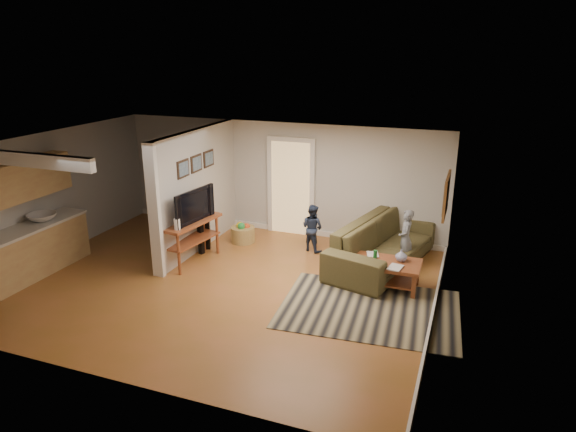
% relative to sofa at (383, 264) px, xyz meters
% --- Properties ---
extents(ground, '(7.50, 7.50, 0.00)m').
position_rel_sofa_xyz_m(ground, '(-2.60, -1.90, 0.00)').
color(ground, brown).
rests_on(ground, ground).
extents(room_shell, '(7.54, 6.02, 2.52)m').
position_rel_sofa_xyz_m(room_shell, '(-3.67, -1.47, 1.46)').
color(room_shell, beige).
rests_on(room_shell, ground).
extents(area_rug, '(2.98, 2.27, 0.01)m').
position_rel_sofa_xyz_m(area_rug, '(0.13, -1.91, 0.01)').
color(area_rug, black).
rests_on(area_rug, ground).
extents(sofa, '(1.84, 3.15, 0.86)m').
position_rel_sofa_xyz_m(sofa, '(0.00, 0.00, 0.00)').
color(sofa, '#443522').
rests_on(sofa, ground).
extents(coffee_table, '(1.24, 0.74, 0.73)m').
position_rel_sofa_xyz_m(coffee_table, '(0.22, -0.99, 0.38)').
color(coffee_table, brown).
rests_on(coffee_table, ground).
extents(tv_console, '(0.71, 1.43, 1.18)m').
position_rel_sofa_xyz_m(tv_console, '(-3.54, -1.22, 0.79)').
color(tv_console, brown).
rests_on(tv_console, ground).
extents(speaker_left, '(0.12, 0.12, 0.97)m').
position_rel_sofa_xyz_m(speaker_left, '(-3.60, -0.78, 0.49)').
color(speaker_left, black).
rests_on(speaker_left, ground).
extents(speaker_right, '(0.13, 0.13, 1.05)m').
position_rel_sofa_xyz_m(speaker_right, '(-3.60, -0.50, 0.53)').
color(speaker_right, black).
rests_on(speaker_right, ground).
extents(toy_basket, '(0.52, 0.52, 0.46)m').
position_rel_sofa_xyz_m(toy_basket, '(-3.08, 0.13, 0.19)').
color(toy_basket, olive).
rests_on(toy_basket, ground).
extents(child, '(0.34, 0.46, 1.14)m').
position_rel_sofa_xyz_m(child, '(0.40, 0.04, 0.00)').
color(child, gray).
rests_on(child, ground).
extents(toddler, '(0.58, 0.52, 1.00)m').
position_rel_sofa_xyz_m(toddler, '(-1.52, 0.18, 0.00)').
color(toddler, '#212D46').
rests_on(toddler, ground).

